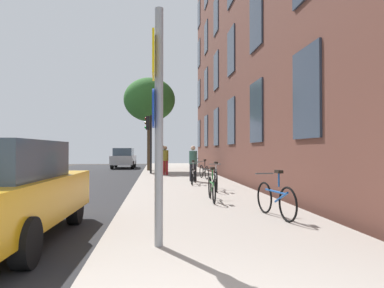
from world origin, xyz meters
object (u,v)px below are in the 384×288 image
(pedestrian_1, at_px, (165,158))
(pedestrian_2, at_px, (163,157))
(traffic_light, at_px, (149,133))
(bicycle_4, at_px, (204,171))
(pedestrian_0, at_px, (193,161))
(tree_near, at_px, (149,100))
(sign_post, at_px, (157,113))
(bicycle_2, at_px, (216,179))
(bicycle_5, at_px, (195,168))
(bicycle_3, at_px, (194,174))
(bicycle_1, at_px, (212,188))
(bicycle_0, at_px, (276,199))
(car_1, at_px, (124,158))

(pedestrian_1, bearing_deg, pedestrian_2, 91.08)
(traffic_light, height_order, bicycle_4, traffic_light)
(pedestrian_0, bearing_deg, tree_near, 103.75)
(pedestrian_1, bearing_deg, pedestrian_0, -74.65)
(sign_post, height_order, bicycle_2, sign_post)
(traffic_light, bearing_deg, bicycle_2, -74.57)
(tree_near, bearing_deg, bicycle_4, -68.89)
(pedestrian_2, bearing_deg, bicycle_5, -60.17)
(sign_post, xyz_separation_m, bicycle_4, (2.27, 11.45, -1.53))
(bicycle_2, relative_size, pedestrian_2, 1.08)
(pedestrian_0, bearing_deg, pedestrian_1, 105.35)
(bicycle_3, height_order, pedestrian_1, pedestrian_1)
(bicycle_5, bearing_deg, sign_post, -98.56)
(traffic_light, distance_m, bicycle_1, 11.47)
(pedestrian_0, distance_m, pedestrian_1, 4.18)
(bicycle_4, bearing_deg, sign_post, -101.20)
(bicycle_0, height_order, bicycle_1, bicycle_0)
(bicycle_0, bearing_deg, bicycle_2, 94.59)
(sign_post, xyz_separation_m, traffic_light, (-0.42, 15.39, 0.44))
(bicycle_3, bearing_deg, traffic_light, 106.82)
(bicycle_2, bearing_deg, sign_post, -106.72)
(bicycle_5, relative_size, pedestrian_1, 1.03)
(bicycle_3, bearing_deg, pedestrian_0, 84.88)
(traffic_light, height_order, car_1, traffic_light)
(traffic_light, relative_size, car_1, 0.82)
(tree_near, height_order, pedestrian_1, tree_near)
(pedestrian_2, distance_m, car_1, 7.60)
(pedestrian_1, height_order, pedestrian_2, pedestrian_2)
(pedestrian_1, bearing_deg, bicycle_0, -81.26)
(bicycle_5, xyz_separation_m, pedestrian_0, (-0.49, -3.73, 0.50))
(pedestrian_1, bearing_deg, bicycle_5, -10.71)
(tree_near, height_order, pedestrian_0, tree_near)
(bicycle_2, distance_m, bicycle_3, 2.45)
(tree_near, height_order, bicycle_4, tree_near)
(tree_near, height_order, bicycle_1, tree_near)
(bicycle_1, distance_m, pedestrian_1, 9.97)
(pedestrian_2, xyz_separation_m, car_1, (-3.05, 6.95, -0.21))
(sign_post, height_order, bicycle_0, sign_post)
(bicycle_2, xyz_separation_m, pedestrian_0, (-0.40, 3.47, 0.50))
(pedestrian_0, height_order, pedestrian_2, pedestrian_2)
(bicycle_4, bearing_deg, bicycle_5, 94.35)
(pedestrian_2, bearing_deg, traffic_light, -122.95)
(sign_post, relative_size, bicycle_3, 1.97)
(bicycle_0, distance_m, pedestrian_2, 15.00)
(pedestrian_1, xyz_separation_m, pedestrian_2, (-0.05, 2.56, 0.03))
(bicycle_2, distance_m, pedestrian_2, 10.20)
(sign_post, relative_size, pedestrian_0, 2.19)
(tree_near, relative_size, bicycle_0, 3.78)
(bicycle_1, xyz_separation_m, bicycle_4, (0.79, 7.20, 0.00))
(tree_near, height_order, bicycle_0, tree_near)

